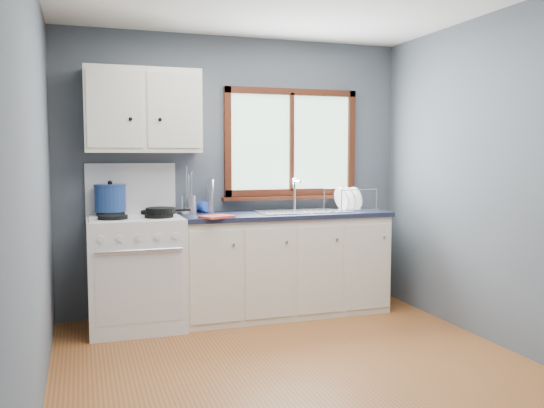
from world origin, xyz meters
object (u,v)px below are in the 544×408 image
object	(u,v)px
dish_rack	(349,204)
sink	(302,218)
stockpot	(110,198)
thermos	(210,196)
base_cabinets	(283,268)
utensil_crock	(189,204)
skillet	(161,211)
gas_range	(136,269)

from	to	relation	value
dish_rack	sink	bearing A→B (deg)	175.33
stockpot	thermos	xyz separation A→B (m)	(0.86, 0.04, -0.01)
base_cabinets	sink	world-z (taller)	sink
utensil_crock	dish_rack	bearing A→B (deg)	-2.78
base_cabinets	thermos	size ratio (longest dim) A/B	6.24
skillet	dish_rack	xyz separation A→B (m)	(1.78, 0.20, -0.01)
stockpot	dish_rack	size ratio (longest dim) A/B	0.61
sink	thermos	size ratio (longest dim) A/B	2.83
utensil_crock	base_cabinets	bearing A→B (deg)	-7.54
gas_range	base_cabinets	bearing A→B (deg)	0.82
base_cabinets	utensil_crock	world-z (taller)	utensil_crock
thermos	stockpot	bearing A→B (deg)	-177.05
gas_range	skillet	size ratio (longest dim) A/B	3.69
sink	thermos	world-z (taller)	sink
base_cabinets	thermos	distance (m)	0.93
sink	skillet	bearing A→B (deg)	-172.61
gas_range	base_cabinets	size ratio (longest dim) A/B	0.74
stockpot	thermos	size ratio (longest dim) A/B	0.93
skillet	stockpot	world-z (taller)	stockpot
base_cabinets	thermos	xyz separation A→B (m)	(-0.63, 0.18, 0.66)
stockpot	utensil_crock	size ratio (longest dim) A/B	0.67
base_cabinets	sink	size ratio (longest dim) A/B	2.20
dish_rack	skillet	bearing A→B (deg)	177.51
gas_range	sink	world-z (taller)	gas_range
skillet	sink	bearing A→B (deg)	12.38
gas_range	skillet	xyz separation A→B (m)	(0.20, -0.15, 0.49)
thermos	base_cabinets	bearing A→B (deg)	-16.26
stockpot	thermos	distance (m)	0.86
utensil_crock	thermos	size ratio (longest dim) A/B	1.39
skillet	utensil_crock	world-z (taller)	utensil_crock
utensil_crock	dish_rack	world-z (taller)	utensil_crock
gas_range	utensil_crock	bearing A→B (deg)	15.08
skillet	stockpot	bearing A→B (deg)	145.96
base_cabinets	stockpot	xyz separation A→B (m)	(-1.49, 0.14, 0.67)
skillet	thermos	distance (m)	0.60
dish_rack	stockpot	bearing A→B (deg)	168.23
stockpot	utensil_crock	bearing A→B (deg)	-2.55
gas_range	thermos	xyz separation A→B (m)	(0.68, 0.20, 0.57)
skillet	gas_range	bearing A→B (deg)	147.96
sink	thermos	xyz separation A→B (m)	(-0.81, 0.18, 0.21)
gas_range	utensil_crock	distance (m)	0.71
sink	stockpot	distance (m)	1.69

